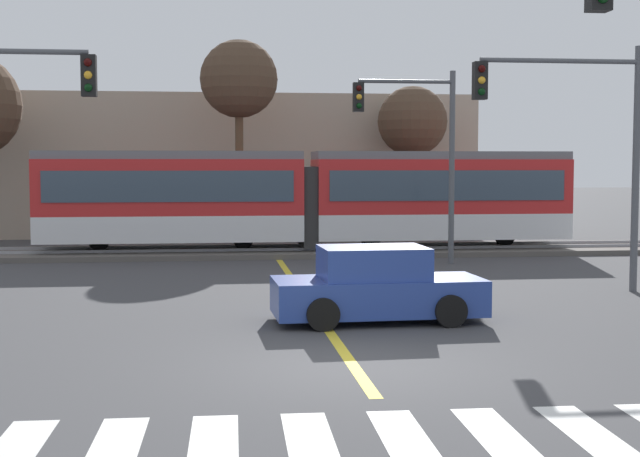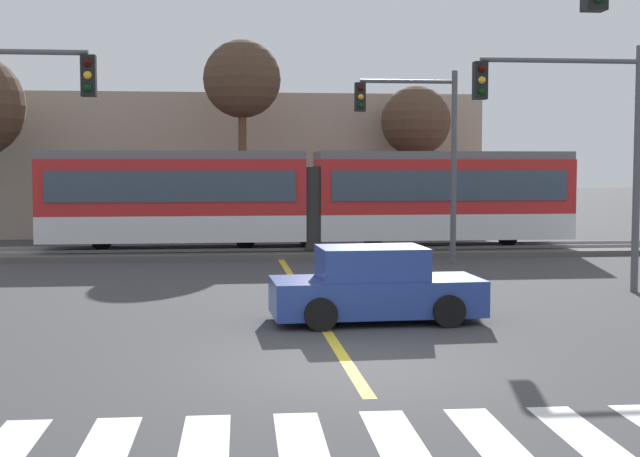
{
  "view_description": "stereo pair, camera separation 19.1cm",
  "coord_description": "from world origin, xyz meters",
  "px_view_note": "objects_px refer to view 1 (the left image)",
  "views": [
    {
      "loc": [
        -2.19,
        -13.57,
        3.18
      ],
      "look_at": [
        0.43,
        7.94,
        1.6
      ],
      "focal_mm": 50.0,
      "sensor_mm": 36.0,
      "label": 1
    },
    {
      "loc": [
        -2.0,
        -13.59,
        3.18
      ],
      "look_at": [
        0.43,
        7.94,
        1.6
      ],
      "focal_mm": 50.0,
      "sensor_mm": 36.0,
      "label": 2
    }
  ],
  "objects_px": {
    "light_rail_tram": "(308,196)",
    "traffic_light_far_right": "(419,137)",
    "bare_tree_west": "(239,81)",
    "traffic_light_mid_right": "(581,128)",
    "bare_tree_east": "(412,122)",
    "sedan_crossing": "(377,287)"
  },
  "relations": [
    {
      "from": "light_rail_tram",
      "to": "traffic_light_far_right",
      "type": "bearing_deg",
      "value": -50.15
    },
    {
      "from": "light_rail_tram",
      "to": "bare_tree_west",
      "type": "bearing_deg",
      "value": 117.61
    },
    {
      "from": "light_rail_tram",
      "to": "traffic_light_mid_right",
      "type": "bearing_deg",
      "value": -61.42
    },
    {
      "from": "traffic_light_far_right",
      "to": "traffic_light_mid_right",
      "type": "bearing_deg",
      "value": -69.23
    },
    {
      "from": "light_rail_tram",
      "to": "bare_tree_east",
      "type": "height_order",
      "value": "bare_tree_east"
    },
    {
      "from": "light_rail_tram",
      "to": "sedan_crossing",
      "type": "relative_size",
      "value": 4.34
    },
    {
      "from": "bare_tree_west",
      "to": "traffic_light_mid_right",
      "type": "bearing_deg",
      "value": -61.7
    },
    {
      "from": "bare_tree_west",
      "to": "sedan_crossing",
      "type": "bearing_deg",
      "value": -83.06
    },
    {
      "from": "light_rail_tram",
      "to": "traffic_light_far_right",
      "type": "relative_size",
      "value": 3.04
    },
    {
      "from": "sedan_crossing",
      "to": "traffic_light_mid_right",
      "type": "height_order",
      "value": "traffic_light_mid_right"
    },
    {
      "from": "traffic_light_far_right",
      "to": "sedan_crossing",
      "type": "bearing_deg",
      "value": -107.8
    },
    {
      "from": "sedan_crossing",
      "to": "bare_tree_east",
      "type": "xyz_separation_m",
      "value": [
        5.07,
        19.16,
        4.21
      ]
    },
    {
      "from": "traffic_light_mid_right",
      "to": "light_rail_tram",
      "type": "bearing_deg",
      "value": 118.58
    },
    {
      "from": "sedan_crossing",
      "to": "bare_tree_east",
      "type": "bearing_deg",
      "value": 75.18
    },
    {
      "from": "sedan_crossing",
      "to": "bare_tree_east",
      "type": "relative_size",
      "value": 0.66
    },
    {
      "from": "bare_tree_west",
      "to": "bare_tree_east",
      "type": "relative_size",
      "value": 1.25
    },
    {
      "from": "light_rail_tram",
      "to": "sedan_crossing",
      "type": "bearing_deg",
      "value": -90.27
    },
    {
      "from": "sedan_crossing",
      "to": "traffic_light_mid_right",
      "type": "relative_size",
      "value": 0.7
    },
    {
      "from": "sedan_crossing",
      "to": "traffic_light_mid_right",
      "type": "distance_m",
      "value": 7.41
    },
    {
      "from": "bare_tree_east",
      "to": "traffic_light_far_right",
      "type": "bearing_deg",
      "value": -101.51
    },
    {
      "from": "light_rail_tram",
      "to": "traffic_light_mid_right",
      "type": "xyz_separation_m",
      "value": [
        5.61,
        -10.3,
        2.01
      ]
    },
    {
      "from": "traffic_light_mid_right",
      "to": "bare_tree_west",
      "type": "distance_m",
      "value": 16.77
    }
  ]
}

